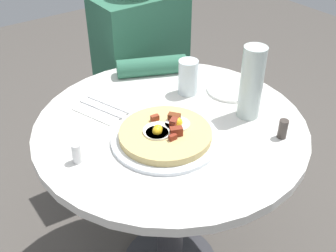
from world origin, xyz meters
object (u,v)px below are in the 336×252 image
(bread_plate, at_px, (231,90))
(pepper_shaker, at_px, (283,129))
(dining_table, at_px, (170,164))
(pizza_plate, at_px, (165,139))
(water_bottle, at_px, (251,83))
(fork, at_px, (101,109))
(salt_shaker, at_px, (76,152))
(knife, at_px, (108,104))
(person_seated, at_px, (142,87))
(water_glass, at_px, (188,77))
(breakfast_pizza, at_px, (166,133))

(bread_plate, xyz_separation_m, pepper_shaker, (0.06, 0.29, 0.02))
(dining_table, height_order, pizza_plate, pizza_plate)
(water_bottle, relative_size, pepper_shaker, 3.95)
(fork, xyz_separation_m, salt_shaker, (0.18, 0.19, 0.02))
(bread_plate, bearing_deg, fork, -20.26)
(knife, bearing_deg, dining_table, 8.45)
(person_seated, xyz_separation_m, knife, (0.36, 0.35, 0.22))
(dining_table, relative_size, salt_shaker, 14.31)
(bread_plate, height_order, pepper_shaker, pepper_shaker)
(pizza_plate, bearing_deg, water_glass, -141.48)
(water_glass, bearing_deg, breakfast_pizza, 38.58)
(fork, height_order, salt_shaker, salt_shaker)
(breakfast_pizza, bearing_deg, knife, -80.67)
(fork, height_order, water_glass, water_glass)
(dining_table, distance_m, bread_plate, 0.34)
(fork, height_order, pepper_shaker, pepper_shaker)
(salt_shaker, bearing_deg, knife, -136.23)
(knife, xyz_separation_m, water_bottle, (-0.34, 0.31, 0.11))
(pizza_plate, distance_m, knife, 0.27)
(water_glass, xyz_separation_m, water_bottle, (-0.07, 0.22, 0.06))
(breakfast_pizza, height_order, knife, breakfast_pizza)
(pizza_plate, height_order, water_glass, water_glass)
(breakfast_pizza, height_order, salt_shaker, same)
(pizza_plate, height_order, breakfast_pizza, breakfast_pizza)
(knife, xyz_separation_m, water_glass, (-0.27, 0.09, 0.06))
(dining_table, distance_m, breakfast_pizza, 0.21)
(dining_table, bearing_deg, water_glass, -144.09)
(person_seated, relative_size, water_glass, 9.22)
(breakfast_pizza, bearing_deg, pepper_shaker, 146.41)
(knife, relative_size, water_bottle, 0.76)
(knife, bearing_deg, person_seated, 115.39)
(dining_table, height_order, person_seated, person_seated)
(dining_table, relative_size, breakfast_pizza, 3.13)
(person_seated, relative_size, water_bottle, 4.79)
(dining_table, distance_m, knife, 0.29)
(breakfast_pizza, xyz_separation_m, fork, (0.08, -0.25, -0.02))
(water_bottle, distance_m, salt_shaker, 0.56)
(breakfast_pizza, bearing_deg, dining_table, -135.57)
(fork, xyz_separation_m, water_glass, (-0.30, 0.08, 0.06))
(person_seated, height_order, water_glass, person_seated)
(dining_table, bearing_deg, breakfast_pizza, 44.43)
(fork, bearing_deg, water_bottle, 31.50)
(bread_plate, bearing_deg, water_glass, -32.31)
(water_glass, height_order, salt_shaker, water_glass)
(water_glass, bearing_deg, dining_table, 35.91)
(breakfast_pizza, relative_size, knife, 1.52)
(salt_shaker, bearing_deg, fork, -132.93)
(fork, bearing_deg, pepper_shaker, 20.01)
(dining_table, bearing_deg, pizza_plate, 44.16)
(knife, bearing_deg, breakfast_pizza, -10.04)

